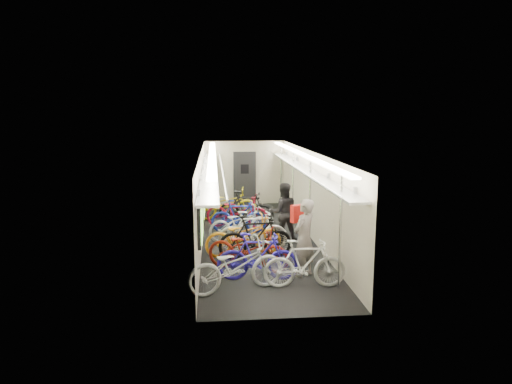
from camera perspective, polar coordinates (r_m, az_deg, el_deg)
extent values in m
plane|color=black|center=(12.67, 0.14, -5.85)|extent=(10.00, 10.00, 0.00)
plane|color=white|center=(12.24, 0.15, 5.03)|extent=(10.00, 10.00, 0.00)
plane|color=beige|center=(12.35, -6.80, -0.62)|extent=(0.00, 10.00, 10.00)
plane|color=beige|center=(12.63, 6.93, -0.39)|extent=(0.00, 10.00, 10.00)
plane|color=beige|center=(17.33, -1.44, 2.44)|extent=(3.00, 0.00, 3.00)
plane|color=beige|center=(7.57, 3.80, -7.24)|extent=(3.00, 0.00, 3.00)
cube|color=black|center=(9.21, -7.03, -3.89)|extent=(0.06, 1.10, 0.80)
cube|color=#B8E162|center=(9.21, -6.78, -3.88)|extent=(0.02, 0.96, 0.66)
cube|color=black|center=(11.36, -6.72, -1.27)|extent=(0.06, 1.10, 0.80)
cube|color=#B8E162|center=(11.35, -6.52, -1.27)|extent=(0.02, 0.96, 0.66)
cube|color=black|center=(13.52, -6.52, 0.51)|extent=(0.06, 1.10, 0.80)
cube|color=#B8E162|center=(13.52, -6.35, 0.51)|extent=(0.02, 0.96, 0.66)
cube|color=black|center=(15.70, -6.37, 1.80)|extent=(0.06, 1.10, 0.80)
cube|color=#B8E162|center=(15.70, -6.22, 1.80)|extent=(0.02, 0.96, 0.66)
cube|color=#E2B70B|center=(10.27, -6.81, -2.17)|extent=(0.02, 0.22, 0.30)
cube|color=#E2B70B|center=(12.43, -6.57, -0.08)|extent=(0.02, 0.22, 0.30)
cube|color=#E2B70B|center=(14.60, -6.40, 1.40)|extent=(0.02, 0.22, 0.30)
cube|color=black|center=(17.29, -1.42, 1.75)|extent=(0.85, 0.08, 2.00)
cube|color=#999BA0|center=(12.24, -5.84, 2.72)|extent=(0.40, 9.70, 0.05)
cube|color=#999BA0|center=(12.48, 6.01, 2.85)|extent=(0.40, 9.70, 0.05)
cylinder|color=silver|center=(12.23, -4.30, 3.21)|extent=(0.04, 9.70, 0.04)
cylinder|color=silver|center=(12.41, 4.53, 3.30)|extent=(0.04, 9.70, 0.04)
cube|color=white|center=(12.19, -5.49, 4.68)|extent=(0.18, 9.60, 0.04)
cube|color=white|center=(12.42, 5.69, 4.77)|extent=(0.18, 9.60, 0.04)
cylinder|color=silver|center=(8.97, 10.51, -4.68)|extent=(0.05, 0.05, 2.38)
cylinder|color=silver|center=(11.62, 6.77, -1.27)|extent=(0.05, 0.05, 2.38)
cylinder|color=silver|center=(14.03, 4.64, 0.67)|extent=(0.05, 0.05, 2.38)
cylinder|color=silver|center=(16.47, 3.14, 2.04)|extent=(0.05, 0.05, 2.38)
imported|color=silver|center=(8.91, -2.47, -9.23)|extent=(2.06, 1.27, 1.02)
imported|color=#2A1DAE|center=(9.47, 0.21, -8.09)|extent=(1.72, 0.63, 1.01)
imported|color=maroon|center=(10.07, -1.00, -7.10)|extent=(1.96, 1.31, 0.98)
imported|color=black|center=(10.82, -0.06, -5.67)|extent=(1.81, 0.66, 1.06)
imported|color=orange|center=(11.07, -1.56, -5.51)|extent=(1.97, 0.97, 0.99)
imported|color=silver|center=(11.36, -0.37, -4.95)|extent=(1.76, 0.55, 1.05)
imported|color=#BBBCC0|center=(12.47, -2.00, -3.90)|extent=(1.88, 1.13, 0.93)
imported|color=navy|center=(13.20, -2.16, -3.05)|extent=(1.66, 0.65, 0.97)
imported|color=maroon|center=(13.75, -2.33, -2.42)|extent=(2.05, 1.22, 1.02)
imported|color=black|center=(14.06, -1.26, -2.04)|extent=(1.84, 1.10, 1.07)
imported|color=gold|center=(14.81, -3.74, -1.49)|extent=(2.05, 0.87, 1.05)
imported|color=white|center=(9.15, 6.10, -8.91)|extent=(1.65, 0.52, 0.98)
imported|color=gray|center=(9.69, 6.04, -5.71)|extent=(0.71, 0.71, 1.67)
imported|color=black|center=(12.27, 3.43, -2.54)|extent=(0.78, 0.61, 1.60)
cube|color=red|center=(9.90, 5.15, -2.71)|extent=(0.29, 0.24, 0.38)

